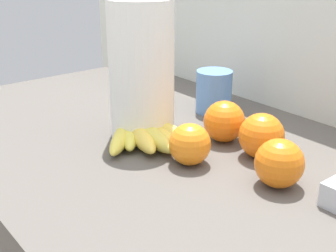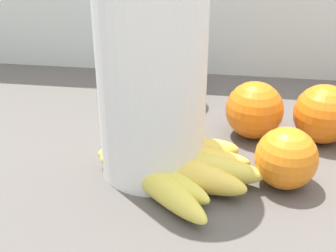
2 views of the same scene
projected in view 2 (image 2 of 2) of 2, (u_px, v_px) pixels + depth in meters
name	position (u px, v px, depth m)	size (l,w,h in m)	color
wall_back	(288.00, 178.00, 1.02)	(1.94, 0.06, 1.30)	silver
banana_bunch	(169.00, 165.00, 0.57)	(0.21, 0.18, 0.04)	#E2CE4C
orange_center	(254.00, 110.00, 0.66)	(0.08, 0.08, 0.08)	orange
orange_far_right	(286.00, 158.00, 0.55)	(0.08, 0.08, 0.08)	orange
orange_right	(324.00, 114.00, 0.65)	(0.08, 0.08, 0.08)	orange
paper_towel_roll	(152.00, 68.00, 0.54)	(0.13, 0.13, 0.30)	white
mug	(169.00, 74.00, 0.77)	(0.08, 0.08, 0.10)	#5682BF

